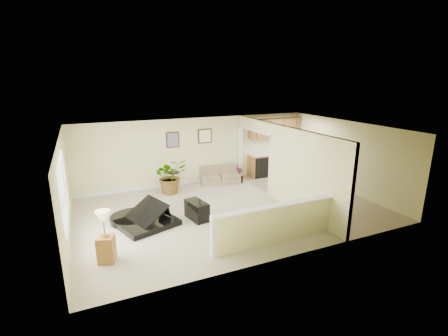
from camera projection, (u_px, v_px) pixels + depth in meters
name	position (u px, v px, depth m)	size (l,w,h in m)	color
floor	(231.00, 210.00, 10.00)	(9.00, 9.00, 0.00)	tan
back_wall	(197.00, 151.00, 12.31)	(9.00, 0.04, 2.50)	beige
front_wall	(290.00, 206.00, 7.03)	(9.00, 0.04, 2.50)	beige
left_wall	(64.00, 192.00, 7.90)	(0.04, 6.00, 2.50)	beige
right_wall	(346.00, 156.00, 11.43)	(0.04, 6.00, 2.50)	beige
ceiling	(231.00, 129.00, 9.33)	(9.00, 6.00, 0.04)	silver
kitchen_vinyl	(313.00, 195.00, 11.24)	(2.70, 6.00, 0.01)	tan
interior_partition	(277.00, 164.00, 10.60)	(0.18, 5.99, 2.50)	beige
pony_half_wall	(274.00, 223.00, 7.87)	(3.42, 0.22, 1.00)	beige
left_window	(63.00, 190.00, 7.42)	(0.05, 2.15, 1.45)	white
wall_art_left	(173.00, 140.00, 11.77)	(0.48, 0.04, 0.58)	#382814
wall_mirror	(205.00, 136.00, 12.25)	(0.55, 0.04, 0.55)	#382814
kitchen_cabinets	(273.00, 154.00, 13.42)	(2.36, 0.65, 2.33)	olive
piano	(144.00, 204.00, 8.90)	(2.02, 2.00, 1.39)	black
piano_bench	(197.00, 210.00, 9.28)	(0.40, 0.80, 0.53)	black
loveseat	(219.00, 174.00, 12.56)	(1.63, 1.10, 0.85)	#978760
accent_table	(173.00, 178.00, 11.69)	(0.46, 0.46, 0.66)	black
palm_plant	(171.00, 176.00, 11.33)	(1.19, 1.05, 1.24)	black
small_plant	(239.00, 176.00, 12.55)	(0.42, 0.42, 0.59)	black
lamp_stand	(105.00, 240.00, 7.07)	(0.44, 0.44, 1.20)	olive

